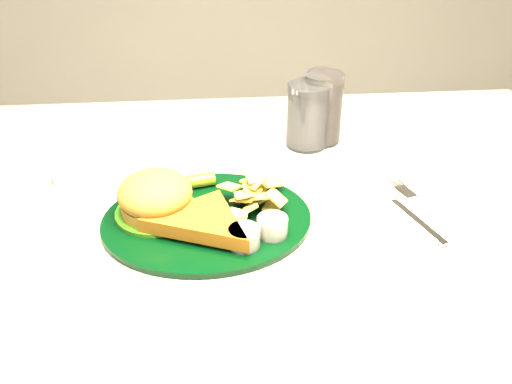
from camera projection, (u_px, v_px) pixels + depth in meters
table at (252, 366)px, 1.08m from camera, size 1.20×0.80×0.75m
dinner_plate at (206, 203)px, 0.81m from camera, size 0.31×0.27×0.07m
water_glass at (307, 116)px, 1.00m from camera, size 0.08×0.08×0.12m
cola_glass at (322, 108)px, 1.01m from camera, size 0.09×0.09×0.13m
fork_napkin at (416, 218)px, 0.83m from camera, size 0.17×0.19×0.01m
ramekin at (66, 174)px, 0.91m from camera, size 0.04×0.04×0.03m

